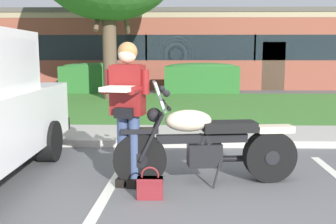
{
  "coord_description": "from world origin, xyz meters",
  "views": [
    {
      "loc": [
        -0.63,
        -3.42,
        1.56
      ],
      "look_at": [
        -0.72,
        1.37,
        0.85
      ],
      "focal_mm": 41.61,
      "sensor_mm": 36.0,
      "label": 1
    }
  ],
  "objects_px": {
    "handbag": "(150,186)",
    "hedge_center_left": "(201,78)",
    "brick_building": "(152,50)",
    "hedge_left": "(96,78)",
    "rider_person": "(127,102)",
    "motorcycle": "(213,144)"
  },
  "relations": [
    {
      "from": "hedge_center_left",
      "to": "brick_building",
      "type": "bearing_deg",
      "value": 110.33
    },
    {
      "from": "rider_person",
      "to": "handbag",
      "type": "height_order",
      "value": "rider_person"
    },
    {
      "from": "hedge_left",
      "to": "brick_building",
      "type": "distance_m",
      "value": 6.59
    },
    {
      "from": "hedge_left",
      "to": "brick_building",
      "type": "relative_size",
      "value": 0.1
    },
    {
      "from": "handbag",
      "to": "hedge_left",
      "type": "relative_size",
      "value": 0.13
    },
    {
      "from": "brick_building",
      "to": "motorcycle",
      "type": "bearing_deg",
      "value": -84.14
    },
    {
      "from": "motorcycle",
      "to": "hedge_center_left",
      "type": "xyz_separation_m",
      "value": [
        0.56,
        10.79,
        0.16
      ]
    },
    {
      "from": "rider_person",
      "to": "hedge_center_left",
      "type": "distance_m",
      "value": 11.02
    },
    {
      "from": "handbag",
      "to": "brick_building",
      "type": "bearing_deg",
      "value": 93.33
    },
    {
      "from": "motorcycle",
      "to": "hedge_left",
      "type": "xyz_separation_m",
      "value": [
        -3.61,
        10.79,
        0.16
      ]
    },
    {
      "from": "handbag",
      "to": "hedge_center_left",
      "type": "distance_m",
      "value": 11.42
    },
    {
      "from": "hedge_left",
      "to": "motorcycle",
      "type": "bearing_deg",
      "value": -71.49
    },
    {
      "from": "rider_person",
      "to": "handbag",
      "type": "relative_size",
      "value": 4.74
    },
    {
      "from": "hedge_center_left",
      "to": "motorcycle",
      "type": "bearing_deg",
      "value": -92.97
    },
    {
      "from": "motorcycle",
      "to": "hedge_center_left",
      "type": "distance_m",
      "value": 10.8
    },
    {
      "from": "hedge_center_left",
      "to": "brick_building",
      "type": "distance_m",
      "value": 6.73
    },
    {
      "from": "hedge_center_left",
      "to": "hedge_left",
      "type": "bearing_deg",
      "value": -180.0
    },
    {
      "from": "rider_person",
      "to": "brick_building",
      "type": "height_order",
      "value": "brick_building"
    },
    {
      "from": "motorcycle",
      "to": "rider_person",
      "type": "relative_size",
      "value": 1.31
    },
    {
      "from": "handbag",
      "to": "brick_building",
      "type": "xyz_separation_m",
      "value": [
        -1.02,
        17.55,
        1.65
      ]
    },
    {
      "from": "rider_person",
      "to": "brick_building",
      "type": "relative_size",
      "value": 0.06
    },
    {
      "from": "handbag",
      "to": "brick_building",
      "type": "relative_size",
      "value": 0.01
    }
  ]
}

